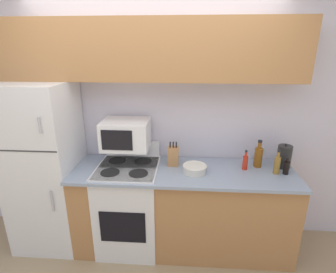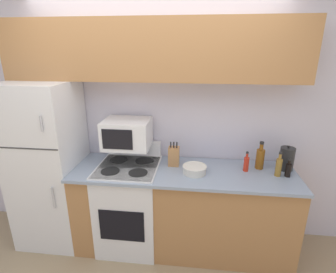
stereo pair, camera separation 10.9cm
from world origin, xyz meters
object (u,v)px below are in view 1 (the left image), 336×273
(knife_block, at_px, (173,156))
(bottle_whiskey, at_px, (258,156))
(stove, at_px, (130,205))
(bowl, at_px, (195,169))
(kettle, at_px, (284,156))
(microwave, at_px, (126,134))
(bottle_hot_sauce, at_px, (245,162))
(refrigerator, at_px, (46,168))
(bottle_soy_sauce, at_px, (286,167))
(bottle_vinegar, at_px, (277,164))

(knife_block, height_order, bottle_whiskey, bottle_whiskey)
(stove, bearing_deg, bowl, -4.41)
(knife_block, bearing_deg, kettle, 1.65)
(microwave, relative_size, bottle_hot_sauce, 2.30)
(refrigerator, height_order, bottle_soy_sauce, refrigerator)
(bottle_hot_sauce, relative_size, kettle, 0.79)
(bottle_vinegar, height_order, bottle_hot_sauce, bottle_vinegar)
(bowl, xyz_separation_m, bottle_soy_sauce, (0.86, 0.03, 0.03))
(bottle_vinegar, bearing_deg, bottle_soy_sauce, -3.20)
(bowl, height_order, bottle_soy_sauce, bottle_soy_sauce)
(stove, relative_size, microwave, 2.34)
(bottle_hot_sauce, xyz_separation_m, kettle, (0.39, 0.08, 0.04))
(stove, distance_m, kettle, 1.65)
(microwave, xyz_separation_m, bottle_soy_sauce, (1.55, -0.13, -0.25))
(knife_block, xyz_separation_m, kettle, (1.10, 0.03, 0.01))
(knife_block, xyz_separation_m, bowl, (0.22, -0.16, -0.06))
(microwave, distance_m, bottle_hot_sauce, 1.21)
(microwave, relative_size, bottle_soy_sauce, 2.55)
(bowl, bearing_deg, microwave, 166.47)
(bottle_vinegar, xyz_separation_m, bottle_hot_sauce, (-0.28, 0.07, -0.02))
(stove, bearing_deg, bottle_whiskey, 5.82)
(knife_block, distance_m, bottle_soy_sauce, 1.08)
(knife_block, bearing_deg, microwave, 178.78)
(microwave, xyz_separation_m, bottle_hot_sauce, (1.18, -0.06, -0.24))
(bottle_soy_sauce, relative_size, kettle, 0.71)
(bottle_vinegar, bearing_deg, kettle, 53.07)
(bottle_vinegar, xyz_separation_m, bottle_soy_sauce, (0.09, -0.00, -0.02))
(knife_block, bearing_deg, bottle_whiskey, 1.91)
(bottle_whiskey, bearing_deg, microwave, -179.21)
(knife_block, bearing_deg, bowl, -35.92)
(refrigerator, height_order, bottle_whiskey, refrigerator)
(knife_block, height_order, bottle_vinegar, knife_block)
(bowl, bearing_deg, bottle_hot_sauce, 12.24)
(refrigerator, xyz_separation_m, kettle, (2.41, 0.13, 0.15))
(refrigerator, relative_size, microwave, 3.79)
(refrigerator, distance_m, bottle_vinegar, 2.30)
(microwave, bearing_deg, knife_block, -1.22)
(refrigerator, distance_m, bottle_soy_sauce, 2.39)
(microwave, xyz_separation_m, bottle_vinegar, (1.46, -0.13, -0.23))
(bowl, height_order, bottle_hot_sauce, bottle_hot_sauce)
(kettle, bearing_deg, bowl, -168.07)
(stove, xyz_separation_m, knife_block, (0.45, 0.10, 0.53))
(refrigerator, xyz_separation_m, microwave, (0.84, 0.10, 0.35))
(microwave, bearing_deg, bottle_vinegar, -5.03)
(knife_block, bearing_deg, stove, -166.97)
(refrigerator, relative_size, knife_block, 6.82)
(refrigerator, height_order, bottle_hot_sauce, refrigerator)
(bowl, bearing_deg, refrigerator, 177.70)
(microwave, height_order, bottle_hot_sauce, microwave)
(kettle, bearing_deg, refrigerator, -177.00)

